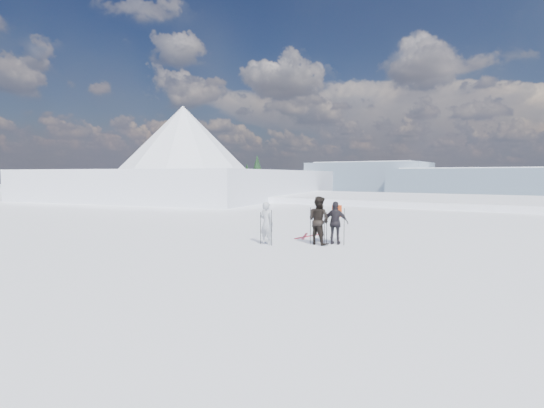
{
  "coord_description": "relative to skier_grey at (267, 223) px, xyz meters",
  "views": [
    {
      "loc": [
        5.73,
        -10.19,
        2.55
      ],
      "look_at": [
        -2.49,
        3.0,
        1.46
      ],
      "focal_mm": 28.0,
      "sensor_mm": 36.0,
      "label": 1
    }
  ],
  "objects": [
    {
      "name": "lake_basin",
      "position": [
        2.54,
        27.29,
        -7.28
      ],
      "size": [
        820.0,
        820.0,
        71.62
      ],
      "color": "white",
      "rests_on": "ground"
    },
    {
      "name": "near_ridge",
      "position": [
        -24.02,
        26.63,
        -4.26
      ],
      "size": [
        31.37,
        35.68,
        25.62
      ],
      "color": "white",
      "rests_on": "ground"
    },
    {
      "name": "skier_grey",
      "position": [
        0.0,
        0.0,
        0.0
      ],
      "size": [
        0.61,
        0.44,
        1.56
      ],
      "primitive_type": "imported",
      "rotation": [
        0.0,
        0.0,
        3.02
      ],
      "color": "#9DA1AB",
      "rests_on": "ground"
    },
    {
      "name": "skier_dark",
      "position": [
        1.62,
        0.99,
        0.1
      ],
      "size": [
        0.98,
        0.84,
        1.76
      ],
      "primitive_type": "imported",
      "rotation": [
        0.0,
        0.0,
        2.92
      ],
      "color": "black",
      "rests_on": "ground"
    },
    {
      "name": "skier_pack",
      "position": [
        2.13,
        1.35,
        0.01
      ],
      "size": [
        0.99,
        0.59,
        1.57
      ],
      "primitive_type": "imported",
      "rotation": [
        0.0,
        0.0,
        3.38
      ],
      "color": "black",
      "rests_on": "ground"
    },
    {
      "name": "backpack",
      "position": [
        2.07,
        1.59,
        1.01
      ],
      "size": [
        0.37,
        0.26,
        0.43
      ],
      "primitive_type": "cube",
      "rotation": [
        0.0,
        0.0,
        3.38
      ],
      "color": "#DB4514",
      "rests_on": "skier_pack"
    },
    {
      "name": "ski_poles",
      "position": [
        1.29,
        0.7,
        -0.14
      ],
      "size": [
        2.72,
        1.47,
        1.36
      ],
      "color": "black",
      "rests_on": "ground"
    },
    {
      "name": "skis_loose",
      "position": [
        0.33,
        2.51,
        -0.76
      ],
      "size": [
        0.72,
        1.69,
        0.03
      ],
      "color": "black",
      "rests_on": "ground"
    }
  ]
}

